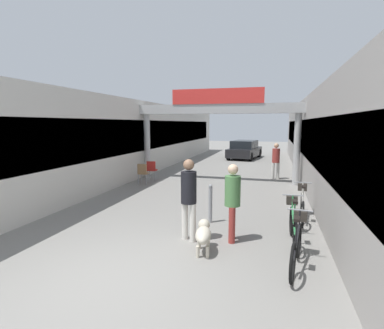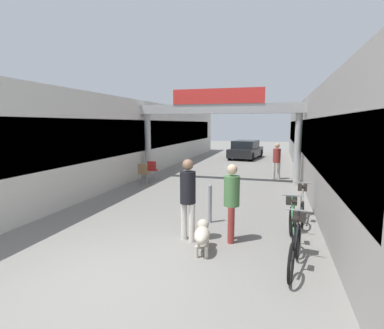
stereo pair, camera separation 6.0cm
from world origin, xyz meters
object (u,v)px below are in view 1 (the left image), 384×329
(pedestrian_companion, at_px, (232,198))
(cafe_chair_red_farther, at_px, (152,169))
(pedestrian_carrying_crate, at_px, (276,159))
(parked_car_black, at_px, (245,150))
(cafe_chair_wood_nearer, at_px, (143,172))
(bicycle_black_nearest, at_px, (297,243))
(bicycle_green_second, at_px, (293,222))
(pedestrian_with_dog, at_px, (189,194))
(bicycle_silver_third, at_px, (302,204))
(bollard_post_metal, at_px, (210,203))
(dog_on_leash, at_px, (203,234))

(pedestrian_companion, bearing_deg, cafe_chair_red_farther, 126.42)
(pedestrian_carrying_crate, height_order, parked_car_black, pedestrian_carrying_crate)
(pedestrian_carrying_crate, height_order, cafe_chair_wood_nearer, pedestrian_carrying_crate)
(bicycle_black_nearest, xyz_separation_m, cafe_chair_wood_nearer, (-5.74, 5.99, 0.10))
(pedestrian_companion, height_order, cafe_chair_wood_nearer, pedestrian_companion)
(bicycle_green_second, bearing_deg, pedestrian_with_dog, -166.32)
(pedestrian_carrying_crate, relative_size, cafe_chair_red_farther, 1.88)
(bicycle_silver_third, bearing_deg, pedestrian_with_dog, -139.70)
(cafe_chair_wood_nearer, bearing_deg, parked_car_black, 73.67)
(bicycle_green_second, relative_size, cafe_chair_red_farther, 1.90)
(bicycle_silver_third, xyz_separation_m, bollard_post_metal, (-2.32, -0.83, 0.08))
(cafe_chair_red_farther, bearing_deg, cafe_chair_wood_nearer, -90.30)
(pedestrian_companion, xyz_separation_m, dog_on_leash, (-0.47, -0.71, -0.60))
(cafe_chair_red_farther, bearing_deg, pedestrian_with_dog, -60.54)
(dog_on_leash, bearing_deg, bicycle_silver_third, 51.81)
(pedestrian_with_dog, xyz_separation_m, bicycle_black_nearest, (2.20, -0.66, -0.61))
(bicycle_silver_third, distance_m, parked_car_black, 14.33)
(bicycle_black_nearest, distance_m, cafe_chair_red_farther, 8.98)
(parked_car_black, bearing_deg, pedestrian_companion, -85.43)
(bicycle_silver_third, distance_m, cafe_chair_red_farther, 7.32)
(pedestrian_companion, bearing_deg, bicycle_green_second, 14.02)
(bicycle_silver_third, bearing_deg, bicycle_black_nearest, -96.52)
(bicycle_green_second, height_order, cafe_chair_wood_nearer, bicycle_green_second)
(pedestrian_carrying_crate, xyz_separation_m, bicycle_silver_third, (0.68, -6.01, -0.52))
(pedestrian_companion, xyz_separation_m, bicycle_silver_third, (1.60, 1.92, -0.54))
(pedestrian_with_dog, distance_m, parked_car_black, 16.18)
(bicycle_silver_third, relative_size, cafe_chair_red_farther, 1.90)
(dog_on_leash, distance_m, parked_car_black, 16.69)
(pedestrian_companion, relative_size, cafe_chair_red_farther, 1.91)
(pedestrian_carrying_crate, relative_size, cafe_chair_wood_nearer, 1.88)
(pedestrian_with_dog, height_order, bicycle_green_second, pedestrian_with_dog)
(pedestrian_carrying_crate, relative_size, bollard_post_metal, 1.65)
(pedestrian_with_dog, relative_size, bicycle_black_nearest, 1.08)
(cafe_chair_wood_nearer, height_order, cafe_chair_red_farther, same)
(pedestrian_carrying_crate, distance_m, bollard_post_metal, 7.04)
(pedestrian_carrying_crate, bearing_deg, cafe_chair_red_farther, -160.57)
(cafe_chair_wood_nearer, bearing_deg, pedestrian_with_dog, -56.42)
(bicycle_black_nearest, bearing_deg, dog_on_leash, 174.68)
(cafe_chair_wood_nearer, bearing_deg, pedestrian_companion, -48.90)
(bicycle_green_second, distance_m, bicycle_silver_third, 1.64)
(bicycle_silver_third, distance_m, bollard_post_metal, 2.46)
(bollard_post_metal, bearing_deg, cafe_chair_red_farther, 127.11)
(bicycle_silver_third, height_order, bollard_post_metal, bollard_post_metal)
(pedestrian_carrying_crate, bearing_deg, cafe_chair_wood_nearer, -152.33)
(pedestrian_with_dog, relative_size, dog_on_leash, 2.16)
(bicycle_silver_third, bearing_deg, bicycle_green_second, -101.29)
(bicycle_green_second, relative_size, cafe_chair_wood_nearer, 1.90)
(dog_on_leash, height_order, bicycle_silver_third, bicycle_silver_third)
(pedestrian_with_dog, distance_m, cafe_chair_wood_nearer, 6.41)
(dog_on_leash, xyz_separation_m, parked_car_black, (-0.80, 16.67, 0.27))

